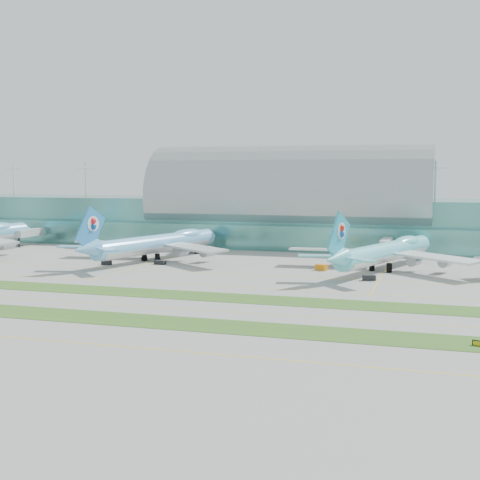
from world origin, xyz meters
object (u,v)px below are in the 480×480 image
(airliner_c, at_px, (386,251))
(airliner_b, at_px, (159,242))
(taxiway_sign_east, at_px, (479,344))
(terminal, at_px, (290,212))

(airliner_c, bearing_deg, airliner_b, -161.85)
(airliner_c, xyz_separation_m, taxiway_sign_east, (24.05, -91.93, -5.72))
(airliner_b, xyz_separation_m, taxiway_sign_east, (103.61, -93.24, -5.85))
(airliner_c, height_order, taxiway_sign_east, airliner_c)
(airliner_b, xyz_separation_m, airliner_c, (79.56, -1.31, -0.13))
(airliner_b, bearing_deg, taxiway_sign_east, -26.39)
(airliner_b, distance_m, airliner_c, 79.57)
(airliner_b, bearing_deg, terminal, 78.58)
(airliner_c, distance_m, taxiway_sign_east, 95.19)
(terminal, bearing_deg, airliner_c, -54.90)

